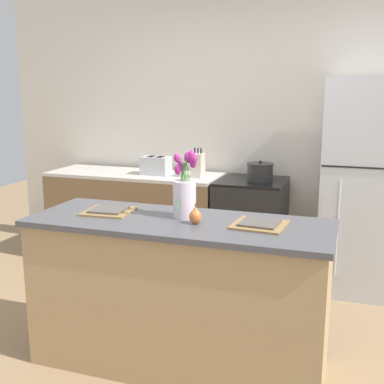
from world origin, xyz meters
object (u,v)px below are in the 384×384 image
(toaster, at_px, (156,166))
(stove_range, at_px, (250,228))
(pear_figurine, at_px, (195,216))
(plate_setting_right, at_px, (260,224))
(plate_setting_left, at_px, (109,211))
(cooking_pot, at_px, (260,172))
(knife_block, at_px, (198,165))
(flower_vase, at_px, (185,193))
(refrigerator, at_px, (364,188))

(toaster, bearing_deg, stove_range, 0.90)
(pear_figurine, relative_size, plate_setting_right, 0.38)
(toaster, bearing_deg, plate_setting_left, -77.47)
(stove_range, xyz_separation_m, cooking_pot, (0.08, -0.02, 0.53))
(plate_setting_left, relative_size, plate_setting_right, 1.00)
(stove_range, relative_size, knife_block, 3.33)
(flower_vase, relative_size, cooking_pot, 1.76)
(plate_setting_left, xyz_separation_m, cooking_pot, (0.65, 1.54, 0.04))
(knife_block, bearing_deg, stove_range, 2.61)
(toaster, relative_size, knife_block, 1.04)
(flower_vase, relative_size, plate_setting_left, 1.34)
(cooking_pot, bearing_deg, knife_block, -179.77)
(pear_figurine, bearing_deg, cooking_pot, 88.04)
(plate_setting_left, distance_m, cooking_pot, 1.68)
(stove_range, relative_size, plate_setting_right, 2.90)
(stove_range, distance_m, toaster, 1.07)
(plate_setting_right, relative_size, cooking_pot, 1.31)
(flower_vase, distance_m, knife_block, 1.56)
(stove_range, bearing_deg, plate_setting_right, -76.39)
(flower_vase, height_order, cooking_pot, flower_vase)
(plate_setting_right, bearing_deg, plate_setting_left, 180.00)
(refrigerator, distance_m, flower_vase, 1.85)
(knife_block, bearing_deg, refrigerator, 0.93)
(refrigerator, bearing_deg, cooking_pot, -178.61)
(flower_vase, height_order, pear_figurine, flower_vase)
(refrigerator, xyz_separation_m, pear_figurine, (-0.93, -1.64, 0.09))
(plate_setting_right, distance_m, knife_block, 1.77)
(flower_vase, xyz_separation_m, pear_figurine, (0.11, -0.12, -0.10))
(pear_figurine, distance_m, plate_setting_left, 0.61)
(toaster, relative_size, cooking_pot, 1.19)
(plate_setting_right, height_order, toaster, toaster)
(plate_setting_left, height_order, toaster, toaster)
(plate_setting_right, bearing_deg, cooking_pot, 101.08)
(flower_vase, bearing_deg, stove_range, 86.75)
(refrigerator, distance_m, toaster, 1.87)
(flower_vase, height_order, plate_setting_right, flower_vase)
(plate_setting_left, bearing_deg, stove_range, 69.69)
(stove_range, distance_m, plate_setting_left, 1.74)
(flower_vase, height_order, knife_block, flower_vase)
(toaster, distance_m, cooking_pot, 1.00)
(cooking_pot, bearing_deg, flower_vase, -96.19)
(flower_vase, distance_m, plate_setting_right, 0.49)
(refrigerator, xyz_separation_m, plate_setting_right, (-0.57, -1.56, 0.05))
(flower_vase, distance_m, pear_figurine, 0.19)
(plate_setting_left, relative_size, cooking_pot, 1.31)
(cooking_pot, height_order, knife_block, knife_block)
(flower_vase, height_order, toaster, flower_vase)
(stove_range, xyz_separation_m, pear_figurine, (0.02, -1.64, 0.53))
(refrigerator, xyz_separation_m, cooking_pot, (-0.87, -0.02, 0.09))
(stove_range, bearing_deg, cooking_pot, -14.99)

